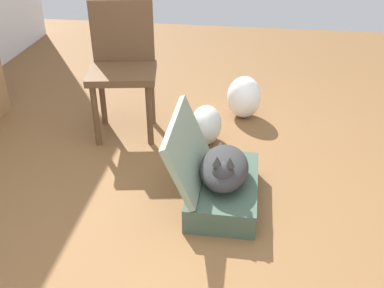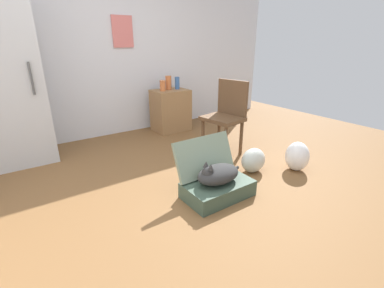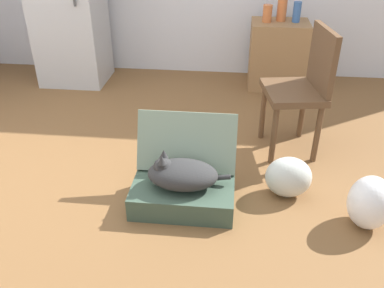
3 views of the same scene
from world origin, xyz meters
TOP-DOWN VIEW (x-y plane):
  - ground_plane at (0.00, 0.00)m, footprint 7.68×7.68m
  - suitcase_base at (0.21, -0.23)m, footprint 0.65×0.40m
  - suitcase_lid at (0.21, -0.02)m, footprint 0.65×0.19m
  - cat at (0.20, -0.23)m, footprint 0.52×0.28m
  - plastic_bag_white at (0.88, -0.05)m, footprint 0.30×0.23m
  - plastic_bag_clear at (1.33, -0.30)m, footprint 0.26×0.27m
  - side_table at (0.92, 1.85)m, footprint 0.57×0.42m
  - vase_tall at (0.78, 1.84)m, footprint 0.09×0.09m
  - vase_short at (1.07, 1.86)m, footprint 0.08×0.08m
  - vase_round at (0.92, 1.90)m, footprint 0.09×0.09m
  - chair at (1.00, 0.57)m, footprint 0.48×0.53m

SIDE VIEW (x-z plane):
  - ground_plane at x=0.00m, z-range 0.00..0.00m
  - suitcase_base at x=0.21m, z-range 0.00..0.16m
  - plastic_bag_white at x=0.88m, z-range 0.00..0.28m
  - plastic_bag_clear at x=1.33m, z-range 0.00..0.34m
  - cat at x=0.20m, z-range 0.13..0.36m
  - side_table at x=0.92m, z-range 0.00..0.67m
  - suitcase_lid at x=0.21m, z-range 0.16..0.53m
  - chair at x=1.00m, z-range 0.06..1.01m
  - vase_tall at x=0.78m, z-range 0.67..0.84m
  - vase_short at x=1.07m, z-range 0.67..0.87m
  - vase_round at x=0.92m, z-range 0.67..0.89m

